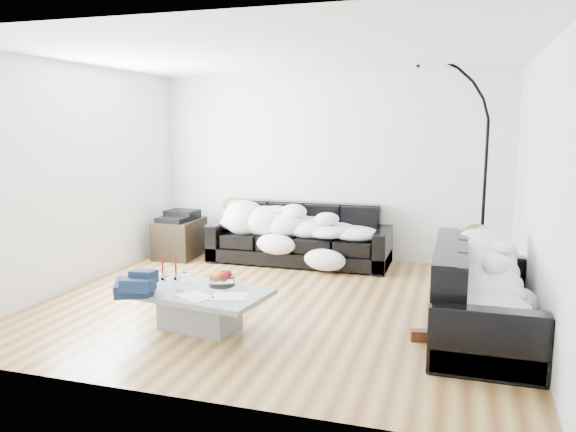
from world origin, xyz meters
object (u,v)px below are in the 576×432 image
(sofa_right, at_px, (484,291))
(coffee_table, at_px, (200,309))
(wine_glass_c, at_px, (180,282))
(floor_lamp, at_px, (485,184))
(wine_glass_b, at_px, (167,280))
(sleeper_back, at_px, (298,219))
(candle_right, at_px, (176,267))
(shoes, at_px, (435,333))
(sofa_back, at_px, (299,234))
(stereo, at_px, (179,215))
(wine_glass_a, at_px, (185,276))
(fruit_bowl, at_px, (222,277))
(av_cabinet, at_px, (180,238))
(sleeper_right, at_px, (485,267))
(candle_left, at_px, (163,268))

(sofa_right, relative_size, coffee_table, 1.61)
(sofa_right, distance_m, coffee_table, 2.62)
(wine_glass_c, height_order, floor_lamp, floor_lamp)
(wine_glass_b, bearing_deg, coffee_table, 2.02)
(sleeper_back, relative_size, candle_right, 7.91)
(wine_glass_b, relative_size, wine_glass_c, 0.91)
(coffee_table, distance_m, shoes, 2.17)
(sofa_back, distance_m, stereo, 1.78)
(sleeper_back, relative_size, wine_glass_a, 12.84)
(sofa_right, bearing_deg, sofa_back, 48.02)
(wine_glass_a, xyz_separation_m, stereo, (-1.34, 2.41, 0.15))
(candle_right, bearing_deg, shoes, 2.61)
(sofa_right, distance_m, shoes, 0.59)
(wine_glass_a, bearing_deg, fruit_bowl, 9.15)
(sofa_back, height_order, sofa_right, sofa_right)
(sofa_back, height_order, fruit_bowl, sofa_back)
(wine_glass_b, height_order, wine_glass_c, wine_glass_c)
(sleeper_back, xyz_separation_m, wine_glass_a, (-0.42, -2.51, -0.18))
(sofa_right, xyz_separation_m, candle_right, (-2.92, -0.35, 0.09))
(av_cabinet, bearing_deg, fruit_bowl, -56.57)
(coffee_table, height_order, stereo, stereo)
(sofa_right, distance_m, sleeper_right, 0.22)
(sofa_back, xyz_separation_m, candle_left, (-0.70, -2.50, 0.09))
(wine_glass_c, height_order, shoes, wine_glass_c)
(sofa_back, bearing_deg, av_cabinet, -175.06)
(sleeper_back, xyz_separation_m, av_cabinet, (-1.76, -0.10, -0.36))
(candle_left, relative_size, shoes, 0.53)
(sleeper_back, bearing_deg, candle_right, -103.61)
(wine_glass_a, xyz_separation_m, wine_glass_b, (-0.11, -0.17, -0.00))
(wine_glass_a, bearing_deg, wine_glass_c, -73.68)
(sleeper_back, bearing_deg, wine_glass_b, -101.13)
(shoes, bearing_deg, wine_glass_c, -172.20)
(fruit_bowl, xyz_separation_m, wine_glass_b, (-0.47, -0.23, -0.00))
(shoes, bearing_deg, sofa_right, 26.78)
(coffee_table, xyz_separation_m, fruit_bowl, (0.13, 0.22, 0.26))
(fruit_bowl, bearing_deg, stereo, 125.83)
(shoes, height_order, av_cabinet, av_cabinet)
(av_cabinet, distance_m, floor_lamp, 4.24)
(av_cabinet, bearing_deg, candle_right, -65.26)
(wine_glass_c, relative_size, shoes, 0.38)
(wine_glass_a, relative_size, shoes, 0.35)
(shoes, height_order, floor_lamp, floor_lamp)
(sofa_right, xyz_separation_m, floor_lamp, (0.03, 1.81, 0.79))
(sofa_back, relative_size, sleeper_right, 1.41)
(sofa_right, distance_m, candle_left, 3.07)
(sleeper_right, distance_m, fruit_bowl, 2.44)
(sofa_back, distance_m, shoes, 3.06)
(sofa_right, height_order, shoes, sofa_right)
(sleeper_right, distance_m, wine_glass_a, 2.81)
(sleeper_right, xyz_separation_m, floor_lamp, (0.03, 1.81, 0.56))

